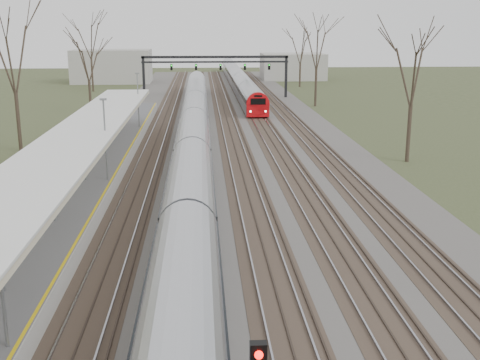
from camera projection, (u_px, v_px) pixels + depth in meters
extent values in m
cube|color=#474442|center=(221.00, 134.00, 58.24)|extent=(24.00, 160.00, 0.10)
cube|color=#4C3828|center=(158.00, 135.00, 57.86)|extent=(2.60, 160.00, 0.06)
cube|color=gray|center=(151.00, 134.00, 57.80)|extent=(0.07, 160.00, 0.12)
cube|color=gray|center=(166.00, 134.00, 57.88)|extent=(0.07, 160.00, 0.12)
cube|color=#4C3828|center=(195.00, 134.00, 58.07)|extent=(2.60, 160.00, 0.06)
cube|color=gray|center=(187.00, 134.00, 58.01)|extent=(0.07, 160.00, 0.12)
cube|color=gray|center=(202.00, 133.00, 58.10)|extent=(0.07, 160.00, 0.12)
cube|color=#4C3828|center=(231.00, 134.00, 58.29)|extent=(2.60, 160.00, 0.06)
cube|color=gray|center=(224.00, 133.00, 58.23)|extent=(0.07, 160.00, 0.12)
cube|color=gray|center=(238.00, 133.00, 58.32)|extent=(0.07, 160.00, 0.12)
cube|color=#4C3828|center=(267.00, 133.00, 58.51)|extent=(2.60, 160.00, 0.06)
cube|color=gray|center=(260.00, 133.00, 58.45)|extent=(0.07, 160.00, 0.12)
cube|color=gray|center=(274.00, 133.00, 58.54)|extent=(0.07, 160.00, 0.12)
cube|color=#4C3828|center=(302.00, 133.00, 58.73)|extent=(2.60, 160.00, 0.06)
cube|color=gray|center=(295.00, 132.00, 58.67)|extent=(0.07, 160.00, 0.12)
cube|color=gray|center=(310.00, 132.00, 58.75)|extent=(0.07, 160.00, 0.12)
cube|color=#9E9B93|center=(96.00, 175.00, 40.66)|extent=(3.50, 69.00, 1.00)
cylinder|color=slate|center=(0.00, 252.00, 21.31)|extent=(0.14, 0.14, 3.00)
cylinder|color=slate|center=(53.00, 192.00, 29.04)|extent=(0.14, 0.14, 3.00)
cylinder|color=slate|center=(84.00, 157.00, 36.77)|extent=(0.14, 0.14, 3.00)
cylinder|color=slate|center=(104.00, 134.00, 44.50)|extent=(0.14, 0.14, 3.00)
cylinder|color=slate|center=(118.00, 118.00, 52.23)|extent=(0.14, 0.14, 3.00)
cube|color=silver|center=(79.00, 135.00, 35.42)|extent=(4.10, 50.00, 0.12)
cube|color=beige|center=(79.00, 137.00, 35.46)|extent=(4.10, 50.00, 0.25)
cube|color=black|center=(144.00, 78.00, 85.87)|extent=(0.35, 0.35, 6.00)
cube|color=black|center=(286.00, 77.00, 87.14)|extent=(0.35, 0.35, 6.00)
cube|color=black|center=(215.00, 57.00, 85.78)|extent=(21.00, 0.35, 0.35)
cube|color=black|center=(215.00, 62.00, 85.96)|extent=(21.00, 0.25, 0.25)
cube|color=black|center=(171.00, 67.00, 85.55)|extent=(0.32, 0.22, 0.85)
sphere|color=#0CFF19|center=(171.00, 65.00, 85.35)|extent=(0.16, 0.16, 0.16)
cube|color=black|center=(196.00, 67.00, 85.77)|extent=(0.32, 0.22, 0.85)
sphere|color=#0CFF19|center=(196.00, 65.00, 85.57)|extent=(0.16, 0.16, 0.16)
cube|color=black|center=(221.00, 67.00, 85.98)|extent=(0.32, 0.22, 0.85)
sphere|color=#0CFF19|center=(221.00, 65.00, 85.79)|extent=(0.16, 0.16, 0.16)
cube|color=black|center=(245.00, 67.00, 86.20)|extent=(0.32, 0.22, 0.85)
sphere|color=#0CFF19|center=(245.00, 65.00, 86.00)|extent=(0.16, 0.16, 0.16)
cube|color=black|center=(269.00, 67.00, 86.42)|extent=(0.32, 0.22, 0.85)
sphere|color=#0CFF19|center=(269.00, 65.00, 86.22)|extent=(0.16, 0.16, 0.16)
cylinder|color=#2D231C|center=(19.00, 123.00, 49.81)|extent=(0.30, 0.30, 4.95)
cylinder|color=#2D231C|center=(409.00, 134.00, 46.00)|extent=(0.30, 0.30, 4.50)
cube|color=#A4A7AE|center=(194.00, 128.00, 55.34)|extent=(2.55, 90.00, 1.60)
cylinder|color=#A4A7AE|center=(194.00, 121.00, 55.17)|extent=(2.60, 89.70, 2.60)
cube|color=black|center=(194.00, 120.00, 55.15)|extent=(2.62, 89.40, 0.55)
cube|color=black|center=(195.00, 138.00, 55.57)|extent=(1.80, 89.00, 0.35)
cube|color=#A4A7AE|center=(238.00, 80.00, 103.61)|extent=(2.55, 75.00, 1.60)
cylinder|color=#A4A7AE|center=(238.00, 76.00, 103.44)|extent=(2.60, 74.70, 2.60)
cube|color=black|center=(238.00, 76.00, 103.42)|extent=(2.62, 74.40, 0.55)
cube|color=#BC0A0E|center=(258.00, 110.00, 67.48)|extent=(2.55, 0.50, 1.50)
cylinder|color=#BC0A0E|center=(258.00, 104.00, 67.35)|extent=(2.60, 0.60, 2.60)
cube|color=black|center=(258.00, 101.00, 67.02)|extent=(1.70, 0.12, 0.70)
sphere|color=white|center=(250.00, 111.00, 67.26)|extent=(0.22, 0.22, 0.22)
sphere|color=white|center=(266.00, 111.00, 67.36)|extent=(0.22, 0.22, 0.22)
cube|color=black|center=(238.00, 86.00, 103.84)|extent=(1.80, 74.00, 0.35)
sphere|color=#FF0C05|center=(259.00, 355.00, 12.04)|extent=(0.18, 0.18, 0.18)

